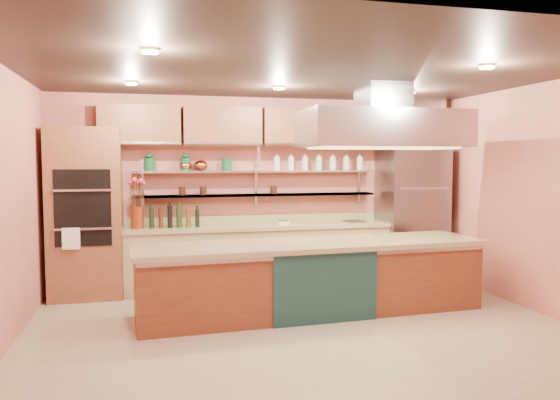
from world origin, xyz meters
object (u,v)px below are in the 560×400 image
object	(u,v)px
refrigerator	(412,213)
kitchen_scale	(283,221)
island	(312,278)
flower_vase	(137,218)
green_canister	(227,165)
copper_kettle	(201,165)

from	to	relation	value
refrigerator	kitchen_scale	bearing A→B (deg)	179.72
island	flower_vase	xyz separation A→B (m)	(-2.08, 1.43, 0.64)
flower_vase	green_canister	world-z (taller)	green_canister
flower_vase	kitchen_scale	distance (m)	2.07
island	kitchen_scale	size ratio (longest dim) A/B	27.42
flower_vase	copper_kettle	size ratio (longest dim) A/B	1.56
kitchen_scale	copper_kettle	xyz separation A→B (m)	(-1.17, 0.22, 0.82)
green_canister	island	bearing A→B (deg)	-64.15
refrigerator	kitchen_scale	distance (m)	2.06
refrigerator	island	world-z (taller)	refrigerator
refrigerator	island	distance (m)	2.57
island	flower_vase	bearing A→B (deg)	142.46
kitchen_scale	island	bearing A→B (deg)	-84.36
refrigerator	kitchen_scale	xyz separation A→B (m)	(-2.06, 0.01, -0.08)
flower_vase	kitchen_scale	bearing A→B (deg)	0.00
refrigerator	copper_kettle	xyz separation A→B (m)	(-3.23, 0.23, 0.74)
kitchen_scale	green_canister	size ratio (longest dim) A/B	0.87
refrigerator	copper_kettle	world-z (taller)	refrigerator
flower_vase	kitchen_scale	size ratio (longest dim) A/B	1.96
refrigerator	green_canister	size ratio (longest dim) A/B	11.93
refrigerator	flower_vase	size ratio (longest dim) A/B	7.01
copper_kettle	island	bearing A→B (deg)	-54.46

